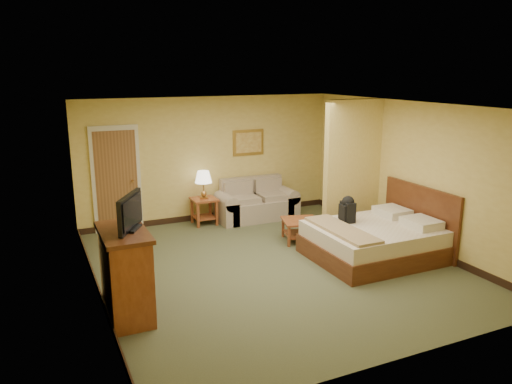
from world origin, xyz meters
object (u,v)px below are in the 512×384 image
coffee_table (300,226)px  dresser (126,273)px  loveseat (256,206)px  bed (378,239)px

coffee_table → dresser: bearing=-155.3°
coffee_table → dresser: (-3.49, -1.61, 0.30)m
loveseat → bed: bearing=-72.4°
loveseat → bed: size_ratio=0.81×
loveseat → dresser: bearing=-135.6°
bed → dresser: bearing=-175.5°
loveseat → dresser: size_ratio=1.47×
loveseat → bed: bed is taller
loveseat → coffee_table: loveseat is taller
coffee_table → bed: bearing=-57.8°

